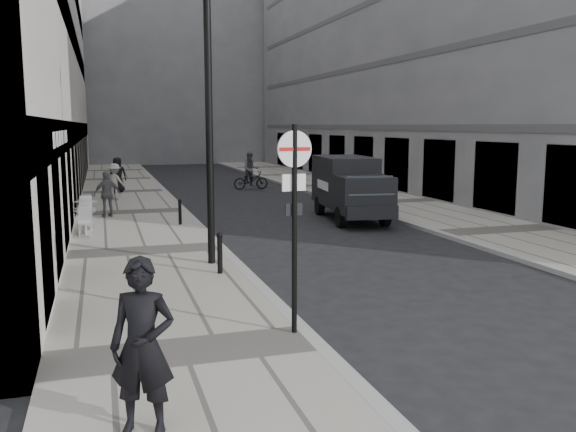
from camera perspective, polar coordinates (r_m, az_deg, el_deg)
name	(u,v)px	position (r m, az deg, el deg)	size (l,w,h in m)	color
ground	(389,424)	(7.52, 9.46, -18.62)	(120.00, 120.00, 0.00)	black
sidewalk	(132,213)	(24.22, -14.40, 0.26)	(4.00, 60.00, 0.12)	gray
far_sidewalk	(391,203)	(27.03, 9.57, 1.25)	(4.00, 60.00, 0.12)	gray
building_right	(425,2)	(35.53, 12.66, 18.98)	(6.00, 45.00, 20.00)	gray
building_far	(145,46)	(62.59, -13.23, 15.23)	(24.00, 16.00, 22.00)	gray
walking_man	(143,347)	(6.79, -13.45, -11.81)	(0.70, 0.46, 1.93)	black
sign_post	(294,201)	(9.48, 0.60, 1.40)	(0.57, 0.13, 3.31)	black
lamppost	(209,107)	(14.50, -7.42, 10.10)	(0.30, 0.30, 6.69)	black
bollard_near	(180,213)	(20.69, -10.07, 0.31)	(0.11, 0.11, 0.79)	black
bollard_far	(220,254)	(13.73, -6.39, -3.58)	(0.12, 0.12, 0.87)	black
panel_van	(349,185)	(22.23, 5.76, 2.92)	(2.30, 4.96, 2.26)	black
cyclist	(251,175)	(32.74, -3.51, 3.87)	(1.88, 0.73, 2.01)	black
pedestrian_a	(107,194)	(23.01, -16.56, 1.99)	(0.97, 0.40, 1.66)	slate
pedestrian_b	(115,181)	(28.39, -15.90, 3.13)	(1.04, 0.60, 1.60)	#BCB7AD
pedestrian_c	(118,175)	(31.31, -15.65, 3.74)	(0.85, 0.56, 1.75)	black
cafe_table_near	(86,211)	(21.30, -18.37, 0.44)	(0.72, 1.63, 0.93)	silver
cafe_table_mid	(85,220)	(19.50, -18.47, -0.39)	(0.66, 1.49, 0.85)	silver
cafe_table_far	(85,218)	(20.12, -18.43, -0.14)	(0.66, 1.48, 0.84)	silver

